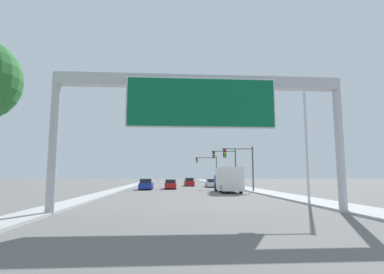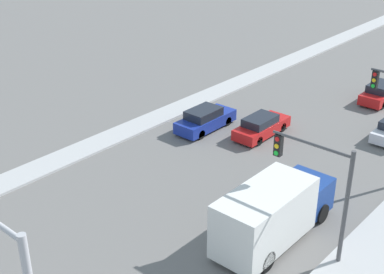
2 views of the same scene
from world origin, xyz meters
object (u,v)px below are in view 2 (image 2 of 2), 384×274
at_px(car_far_center, 205,119).
at_px(traffic_light_near_intersection, 321,180).
at_px(car_far_left, 381,93).
at_px(car_far_right, 261,126).
at_px(truck_box_primary, 273,212).

relative_size(car_far_center, traffic_light_near_intersection, 0.83).
bearing_deg(car_far_left, car_far_center, -118.34).
height_order(car_far_right, truck_box_primary, truck_box_primary).
bearing_deg(traffic_light_near_intersection, car_far_left, 105.17).
bearing_deg(car_far_left, truck_box_primary, -80.37).
relative_size(car_far_right, traffic_light_near_intersection, 0.81).
bearing_deg(truck_box_primary, car_far_right, 126.78).
bearing_deg(car_far_left, traffic_light_near_intersection, -74.83).
distance_m(car_far_right, car_far_left, 11.80).
xyz_separation_m(car_far_left, truck_box_primary, (3.50, -20.63, 0.83)).
xyz_separation_m(car_far_left, traffic_light_near_intersection, (5.46, -20.14, 3.10)).
height_order(truck_box_primary, traffic_light_near_intersection, traffic_light_near_intersection).
relative_size(car_far_right, truck_box_primary, 0.62).
distance_m(car_far_left, traffic_light_near_intersection, 21.10).
bearing_deg(car_far_center, traffic_light_near_intersection, -29.89).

